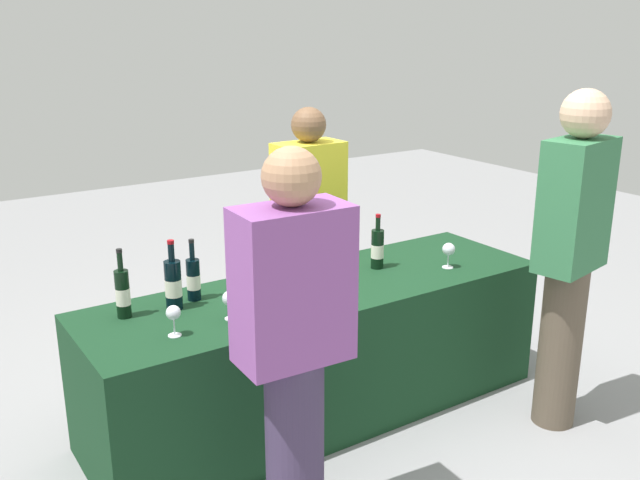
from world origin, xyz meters
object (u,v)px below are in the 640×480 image
(wine_bottle_0, at_px, (123,293))
(wine_bottle_1, at_px, (173,284))
(wine_bottle_2, at_px, (193,279))
(wine_glass_3, at_px, (449,250))
(server_pouring, at_px, (309,226))
(wine_glass_0, at_px, (173,314))
(wine_glass_2, at_px, (290,291))
(guest_0, at_px, (293,343))
(guest_1, at_px, (570,250))
(wine_bottle_4, at_px, (377,248))
(wine_bottle_3, at_px, (328,260))
(wine_glass_1, at_px, (230,299))

(wine_bottle_0, distance_m, wine_bottle_1, 0.23)
(wine_bottle_1, height_order, wine_bottle_2, wine_bottle_1)
(wine_bottle_0, relative_size, wine_glass_3, 2.31)
(server_pouring, bearing_deg, wine_glass_0, 31.87)
(wine_glass_2, distance_m, guest_0, 0.67)
(wine_bottle_2, xyz_separation_m, wine_glass_3, (1.36, -0.34, -0.01))
(wine_glass_3, bearing_deg, wine_glass_0, -179.75)
(wine_glass_3, distance_m, guest_0, 1.50)
(wine_glass_2, height_order, guest_1, guest_1)
(wine_bottle_2, distance_m, server_pouring, 1.08)
(server_pouring, bearing_deg, wine_bottle_2, 23.92)
(wine_bottle_4, bearing_deg, wine_bottle_3, 179.34)
(guest_1, bearing_deg, wine_bottle_4, 112.08)
(wine_glass_0, relative_size, guest_1, 0.08)
(wine_glass_1, distance_m, guest_1, 1.68)
(wine_glass_2, bearing_deg, guest_0, -120.05)
(server_pouring, bearing_deg, guest_1, 111.20)
(guest_1, bearing_deg, server_pouring, 101.89)
(wine_bottle_4, relative_size, guest_0, 0.19)
(wine_bottle_2, bearing_deg, wine_bottle_4, -6.79)
(wine_bottle_1, bearing_deg, guest_1, -27.72)
(wine_glass_2, height_order, guest_0, guest_0)
(wine_bottle_4, height_order, wine_glass_3, wine_bottle_4)
(wine_bottle_1, bearing_deg, wine_bottle_3, -4.37)
(wine_glass_0, height_order, server_pouring, server_pouring)
(wine_bottle_0, height_order, guest_1, guest_1)
(wine_bottle_0, xyz_separation_m, wine_glass_3, (1.72, -0.31, -0.02))
(wine_bottle_3, bearing_deg, wine_glass_2, -146.79)
(wine_bottle_0, relative_size, wine_glass_2, 2.48)
(wine_glass_3, bearing_deg, server_pouring, 115.91)
(wine_bottle_2, bearing_deg, guest_0, -90.39)
(wine_bottle_4, height_order, wine_glass_0, wine_bottle_4)
(wine_bottle_4, bearing_deg, wine_glass_3, -33.04)
(wine_bottle_1, xyz_separation_m, guest_1, (1.71, -0.90, 0.11))
(guest_0, bearing_deg, server_pouring, 58.05)
(guest_1, bearing_deg, wine_bottle_2, 137.55)
(wine_glass_0, distance_m, server_pouring, 1.46)
(wine_bottle_2, height_order, wine_glass_2, wine_bottle_2)
(wine_bottle_1, bearing_deg, guest_0, -82.39)
(wine_glass_1, height_order, guest_0, guest_0)
(wine_bottle_3, distance_m, guest_0, 1.09)
(wine_glass_3, relative_size, server_pouring, 0.09)
(wine_bottle_3, height_order, guest_0, guest_0)
(wine_bottle_2, bearing_deg, wine_bottle_0, -176.31)
(wine_glass_2, xyz_separation_m, wine_glass_3, (1.04, 0.03, 0.01))
(wine_bottle_0, xyz_separation_m, wine_bottle_3, (1.06, -0.10, -0.01))
(wine_glass_0, xyz_separation_m, wine_glass_3, (1.61, 0.01, 0.00))
(wine_bottle_0, distance_m, wine_bottle_2, 0.36)
(wine_bottle_0, relative_size, guest_1, 0.19)
(wine_bottle_4, bearing_deg, wine_bottle_1, 176.68)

